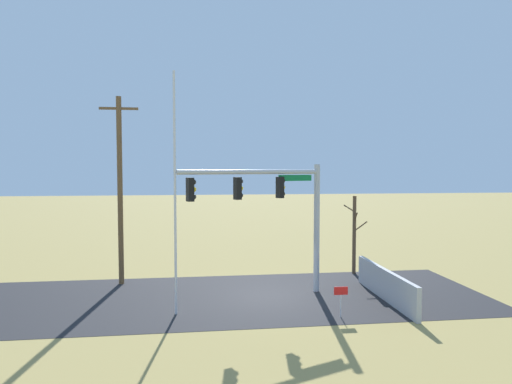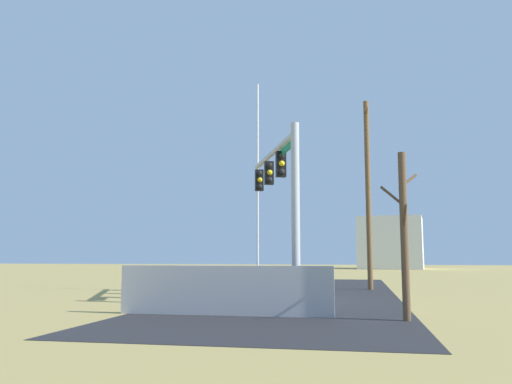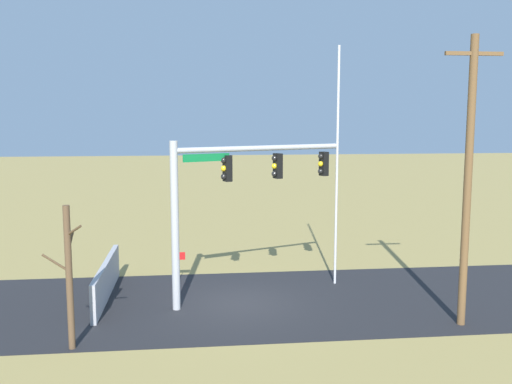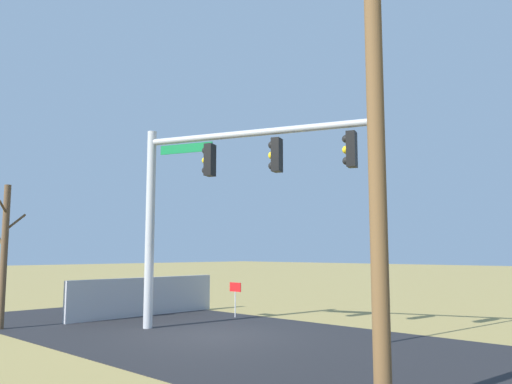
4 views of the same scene
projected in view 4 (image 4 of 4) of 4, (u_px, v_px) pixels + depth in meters
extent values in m
plane|color=#9E894C|center=(213.00, 335.00, 14.35)|extent=(160.00, 160.00, 0.00)
cube|color=#232326|center=(331.00, 355.00, 11.59)|extent=(28.00, 8.00, 0.01)
cube|color=#B7B5AD|center=(129.00, 325.00, 16.33)|extent=(6.00, 6.00, 0.01)
cube|color=#A8A8AD|center=(145.00, 297.00, 18.80)|extent=(0.20, 6.07, 1.38)
cylinder|color=#B2B5BA|center=(150.00, 228.00, 15.99)|extent=(0.28, 0.28, 6.07)
cylinder|color=#B2B5BA|center=(252.00, 133.00, 14.99)|extent=(6.46, 2.70, 0.20)
cube|color=#0F7238|center=(186.00, 148.00, 15.80)|extent=(1.69, 0.69, 0.28)
cube|color=black|center=(210.00, 160.00, 15.44)|extent=(0.36, 0.42, 0.96)
sphere|color=black|center=(206.00, 151.00, 15.53)|extent=(0.22, 0.22, 0.22)
sphere|color=yellow|center=(205.00, 160.00, 15.49)|extent=(0.22, 0.22, 0.22)
sphere|color=black|center=(205.00, 170.00, 15.46)|extent=(0.22, 0.22, 0.22)
cube|color=black|center=(277.00, 155.00, 14.63)|extent=(0.36, 0.42, 0.96)
sphere|color=black|center=(272.00, 145.00, 14.72)|extent=(0.22, 0.22, 0.22)
sphere|color=yellow|center=(272.00, 155.00, 14.68)|extent=(0.22, 0.22, 0.22)
sphere|color=black|center=(272.00, 166.00, 14.65)|extent=(0.22, 0.22, 0.22)
cube|color=black|center=(352.00, 149.00, 13.82)|extent=(0.36, 0.42, 0.96)
sphere|color=black|center=(346.00, 139.00, 13.91)|extent=(0.22, 0.22, 0.22)
sphere|color=yellow|center=(346.00, 150.00, 13.88)|extent=(0.22, 0.22, 0.22)
sphere|color=black|center=(346.00, 161.00, 13.84)|extent=(0.22, 0.22, 0.22)
cylinder|color=silver|center=(375.00, 154.00, 13.52)|extent=(0.10, 0.10, 9.69)
cylinder|color=brown|center=(375.00, 90.00, 7.81)|extent=(0.26, 0.26, 9.47)
cylinder|color=brown|center=(4.00, 256.00, 15.71)|extent=(0.20, 0.20, 4.36)
cylinder|color=brown|center=(0.00, 240.00, 16.02)|extent=(0.78, 0.07, 0.57)
cylinder|color=brown|center=(3.00, 207.00, 15.57)|extent=(0.54, 0.47, 0.39)
cylinder|color=brown|center=(16.00, 222.00, 16.01)|extent=(0.12, 0.61, 0.55)
cylinder|color=silver|center=(235.00, 305.00, 18.31)|extent=(0.04, 0.04, 0.90)
cube|color=red|center=(235.00, 287.00, 18.38)|extent=(0.56, 0.02, 0.32)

